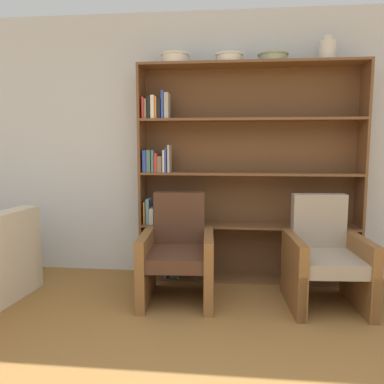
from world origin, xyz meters
TOP-DOWN VIEW (x-y plane):
  - wall_back at (0.00, 2.58)m, footprint 12.00×0.06m
  - bookshelf at (-0.04, 2.42)m, footprint 2.22×0.30m
  - bowl_slate at (-0.62, 2.39)m, footprint 0.29×0.29m
  - bowl_terracotta at (-0.08, 2.39)m, footprint 0.27×0.27m
  - bowl_copper at (0.34, 2.39)m, footprint 0.30×0.30m
  - vase_tall at (0.85, 2.39)m, footprint 0.15×0.15m
  - armchair_leather at (-0.52, 1.85)m, footprint 0.68×0.72m
  - armchair_cushioned at (0.77, 1.85)m, footprint 0.68×0.72m

SIDE VIEW (x-z plane):
  - armchair_leather at x=-0.52m, z-range -0.07..0.88m
  - armchair_cushioned at x=0.77m, z-range -0.07..0.88m
  - bookshelf at x=-0.04m, z-range -0.04..2.15m
  - wall_back at x=0.00m, z-range 0.00..2.75m
  - bowl_copper at x=0.34m, z-range 2.20..2.28m
  - bowl_terracotta at x=-0.08m, z-range 2.20..2.29m
  - bowl_slate at x=-0.62m, z-range 2.20..2.30m
  - vase_tall at x=0.85m, z-range 2.18..2.41m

